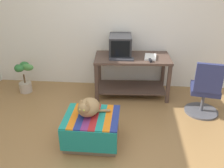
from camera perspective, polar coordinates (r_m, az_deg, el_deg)
The scene contains 12 objects.
ground_plane at distance 3.19m, azimuth -1.95°, elevation -15.68°, with size 14.00×14.00×0.00m, color olive.
back_wall at distance 4.51m, azimuth 1.00°, elevation 15.38°, with size 8.00×0.10×2.60m, color silver.
desk at distance 4.29m, azimuth 4.66°, elevation 3.44°, with size 1.31×0.73×0.72m.
tv_monitor at distance 4.25m, azimuth 1.94°, elevation 8.95°, with size 0.40×0.52×0.34m.
keyboard at distance 4.06m, azimuth 2.23°, elevation 5.85°, with size 0.40×0.15×0.02m, color #333338.
book at distance 4.18m, azimuth 8.90°, elevation 6.23°, with size 0.19×0.29×0.03m, color white.
ottoman_with_blanket at distance 3.25m, azimuth -4.67°, elevation -10.36°, with size 0.69×0.62×0.39m.
cat at distance 3.10m, azimuth -5.55°, elevation -5.40°, with size 0.44×0.40×0.29m.
potted_plant at distance 4.71m, azimuth -19.73°, elevation 1.77°, with size 0.35×0.38×0.58m.
office_chair at distance 3.97m, azimuth 20.79°, elevation -1.76°, with size 0.52×0.52×0.89m.
stapler at distance 4.01m, azimuth 8.89°, elevation 5.44°, with size 0.04×0.11×0.04m, color black.
pen at distance 4.31m, azimuth 9.73°, elevation 6.57°, with size 0.01×0.01×0.14m, color #2351B2.
Camera 1 is at (0.31, -2.37, 2.10)m, focal length 39.37 mm.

